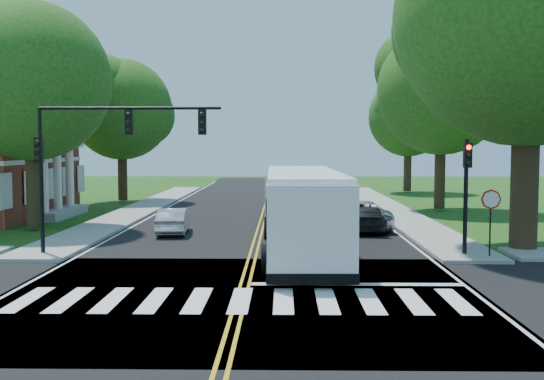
{
  "coord_description": "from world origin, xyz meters",
  "views": [
    {
      "loc": [
        1.19,
        -17.94,
        4.34
      ],
      "look_at": [
        0.71,
        9.38,
        2.4
      ],
      "focal_mm": 42.0,
      "sensor_mm": 36.0,
      "label": 1
    }
  ],
  "objects_px": {
    "signal_ne": "(466,181)",
    "hatchback": "(173,221)",
    "suv": "(358,214)",
    "bus_lead": "(302,210)",
    "bus_follow": "(297,191)",
    "dark_sedan": "(369,219)",
    "signal_nw": "(100,144)"
  },
  "relations": [
    {
      "from": "bus_lead",
      "to": "dark_sedan",
      "type": "xyz_separation_m",
      "value": [
        3.55,
        6.72,
        -1.11
      ]
    },
    {
      "from": "bus_lead",
      "to": "signal_nw",
      "type": "bearing_deg",
      "value": 3.38
    },
    {
      "from": "signal_ne",
      "to": "hatchback",
      "type": "xyz_separation_m",
      "value": [
        -12.36,
        6.29,
        -2.32
      ]
    },
    {
      "from": "bus_follow",
      "to": "suv",
      "type": "relative_size",
      "value": 2.12
    },
    {
      "from": "signal_nw",
      "to": "signal_ne",
      "type": "bearing_deg",
      "value": 0.05
    },
    {
      "from": "signal_ne",
      "to": "hatchback",
      "type": "relative_size",
      "value": 1.14
    },
    {
      "from": "suv",
      "to": "signal_ne",
      "type": "bearing_deg",
      "value": 102.24
    },
    {
      "from": "signal_ne",
      "to": "dark_sedan",
      "type": "relative_size",
      "value": 1.01
    },
    {
      "from": "signal_nw",
      "to": "dark_sedan",
      "type": "xyz_separation_m",
      "value": [
        11.36,
        7.32,
        -3.73
      ]
    },
    {
      "from": "signal_ne",
      "to": "hatchback",
      "type": "bearing_deg",
      "value": 153.03
    },
    {
      "from": "suv",
      "to": "hatchback",
      "type": "bearing_deg",
      "value": 4.96
    },
    {
      "from": "signal_nw",
      "to": "signal_ne",
      "type": "xyz_separation_m",
      "value": [
        14.06,
        0.01,
        -1.41
      ]
    },
    {
      "from": "dark_sedan",
      "to": "bus_lead",
      "type": "bearing_deg",
      "value": 71.13
    },
    {
      "from": "signal_ne",
      "to": "dark_sedan",
      "type": "xyz_separation_m",
      "value": [
        -2.7,
        7.31,
        -2.32
      ]
    },
    {
      "from": "bus_lead",
      "to": "bus_follow",
      "type": "height_order",
      "value": "bus_lead"
    },
    {
      "from": "hatchback",
      "to": "suv",
      "type": "distance_m",
      "value": 9.49
    },
    {
      "from": "bus_follow",
      "to": "hatchback",
      "type": "relative_size",
      "value": 2.91
    },
    {
      "from": "signal_ne",
      "to": "suv",
      "type": "distance_m",
      "value": 9.25
    },
    {
      "from": "signal_nw",
      "to": "bus_follow",
      "type": "relative_size",
      "value": 0.64
    },
    {
      "from": "signal_ne",
      "to": "bus_lead",
      "type": "xyz_separation_m",
      "value": [
        -6.25,
        0.59,
        -1.21
      ]
    },
    {
      "from": "signal_nw",
      "to": "signal_ne",
      "type": "distance_m",
      "value": 14.13
    },
    {
      "from": "bus_follow",
      "to": "hatchback",
      "type": "xyz_separation_m",
      "value": [
        -6.23,
        -8.53,
        -0.87
      ]
    },
    {
      "from": "suv",
      "to": "dark_sedan",
      "type": "bearing_deg",
      "value": 102.54
    },
    {
      "from": "signal_nw",
      "to": "bus_lead",
      "type": "height_order",
      "value": "signal_nw"
    },
    {
      "from": "hatchback",
      "to": "dark_sedan",
      "type": "relative_size",
      "value": 0.88
    },
    {
      "from": "bus_follow",
      "to": "suv",
      "type": "xyz_separation_m",
      "value": [
        3.01,
        -6.39,
        -0.77
      ]
    },
    {
      "from": "hatchback",
      "to": "dark_sedan",
      "type": "bearing_deg",
      "value": -178.01
    },
    {
      "from": "signal_nw",
      "to": "signal_ne",
      "type": "relative_size",
      "value": 1.62
    },
    {
      "from": "hatchback",
      "to": "dark_sedan",
      "type": "height_order",
      "value": "hatchback"
    },
    {
      "from": "bus_lead",
      "to": "dark_sedan",
      "type": "height_order",
      "value": "bus_lead"
    },
    {
      "from": "bus_follow",
      "to": "dark_sedan",
      "type": "bearing_deg",
      "value": 121.9
    },
    {
      "from": "bus_lead",
      "to": "bus_follow",
      "type": "distance_m",
      "value": 14.23
    }
  ]
}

